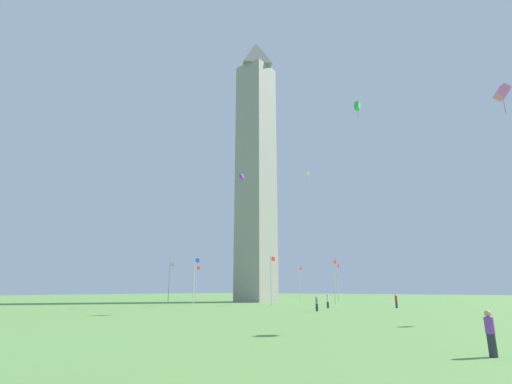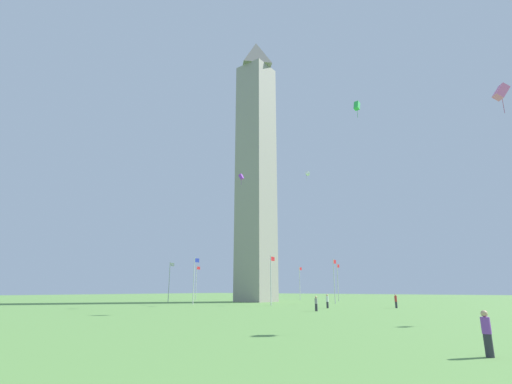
{
  "view_description": "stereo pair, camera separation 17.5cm",
  "coord_description": "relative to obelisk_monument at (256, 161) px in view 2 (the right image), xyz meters",
  "views": [
    {
      "loc": [
        -60.81,
        -45.83,
        2.39
      ],
      "look_at": [
        0.0,
        0.0,
        22.05
      ],
      "focal_mm": 26.47,
      "sensor_mm": 36.0,
      "label": 1
    },
    {
      "loc": [
        -60.7,
        -45.97,
        2.39
      ],
      "look_at": [
        0.0,
        0.0,
        22.05
      ],
      "focal_mm": 26.47,
      "sensor_mm": 36.0,
      "label": 2
    }
  ],
  "objects": [
    {
      "name": "kite_white_delta",
      "position": [
        -5.04,
        -14.93,
        -6.91
      ],
      "size": [
        1.14,
        0.93,
        1.84
      ],
      "color": "white"
    },
    {
      "name": "flagpole_n",
      "position": [
        16.81,
        0.0,
        -24.79
      ],
      "size": [
        1.12,
        0.14,
        7.46
      ],
      "color": "silver",
      "rests_on": "ground"
    },
    {
      "name": "flagpole_s",
      "position": [
        -16.68,
        0.0,
        -24.79
      ],
      "size": [
        1.12,
        0.14,
        7.46
      ],
      "color": "silver",
      "rests_on": "ground"
    },
    {
      "name": "person_purple_shirt",
      "position": [
        -43.86,
        -43.87,
        -28.09
      ],
      "size": [
        0.32,
        0.32,
        1.63
      ],
      "rotation": [
        0.0,
        0.0,
        0.79
      ],
      "color": "#2D2D38",
      "rests_on": "ground"
    },
    {
      "name": "person_white_shirt",
      "position": [
        -14.51,
        -22.62,
        -28.02
      ],
      "size": [
        0.32,
        0.32,
        1.76
      ],
      "rotation": [
        0.0,
        0.0,
        0.41
      ],
      "color": "#2D2D38",
      "rests_on": "ground"
    },
    {
      "name": "flagpole_se",
      "position": [
        -11.78,
        11.84,
        -24.79
      ],
      "size": [
        1.12,
        0.14,
        7.46
      ],
      "color": "silver",
      "rests_on": "ground"
    },
    {
      "name": "ground_plane",
      "position": [
        0.0,
        0.0,
        -28.9
      ],
      "size": [
        260.0,
        260.0,
        0.0
      ],
      "primitive_type": "plane",
      "color": "#609347"
    },
    {
      "name": "person_red_shirt",
      "position": [
        -8.73,
        -29.6,
        -28.01
      ],
      "size": [
        0.32,
        0.32,
        1.79
      ],
      "rotation": [
        0.0,
        0.0,
        0.73
      ],
      "color": "#2D2D38",
      "rests_on": "ground"
    },
    {
      "name": "flagpole_sw",
      "position": [
        -11.78,
        -11.84,
        -24.79
      ],
      "size": [
        1.12,
        0.14,
        7.46
      ],
      "color": "silver",
      "rests_on": "ground"
    },
    {
      "name": "flagpole_e",
      "position": [
        0.06,
        16.75,
        -24.79
      ],
      "size": [
        1.12,
        0.14,
        7.46
      ],
      "color": "silver",
      "rests_on": "ground"
    },
    {
      "name": "person_gray_shirt",
      "position": [
        -21.48,
        -24.74,
        -28.09
      ],
      "size": [
        0.32,
        0.32,
        1.63
      ],
      "rotation": [
        0.0,
        0.0,
        1.01
      ],
      "color": "#2D2D38",
      "rests_on": "ground"
    },
    {
      "name": "flagpole_ne",
      "position": [
        11.91,
        11.84,
        -24.79
      ],
      "size": [
        1.12,
        0.14,
        7.46
      ],
      "color": "silver",
      "rests_on": "ground"
    },
    {
      "name": "flagpole_w",
      "position": [
        0.06,
        -16.75,
        -24.79
      ],
      "size": [
        1.12,
        0.14,
        7.46
      ],
      "color": "silver",
      "rests_on": "ground"
    },
    {
      "name": "flagpole_nw",
      "position": [
        11.91,
        -11.84,
        -24.79
      ],
      "size": [
        1.12,
        0.14,
        7.46
      ],
      "color": "silver",
      "rests_on": "ground"
    },
    {
      "name": "kite_pink_box",
      "position": [
        -27.91,
        -45.21,
        -11.55
      ],
      "size": [
        1.22,
        1.35,
        2.47
      ],
      "color": "pink"
    },
    {
      "name": "kite_green_box",
      "position": [
        -16.56,
        -29.25,
        -3.06
      ],
      "size": [
        0.91,
        0.66,
        2.31
      ],
      "color": "green"
    },
    {
      "name": "obelisk_monument",
      "position": [
        0.0,
        0.0,
        0.0
      ],
      "size": [
        6.36,
        6.36,
        57.8
      ],
      "color": "gray",
      "rests_on": "ground"
    },
    {
      "name": "kite_purple_box",
      "position": [
        -17.81,
        -10.63,
        -9.76
      ],
      "size": [
        0.59,
        0.85,
        1.76
      ],
      "color": "purple"
    }
  ]
}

